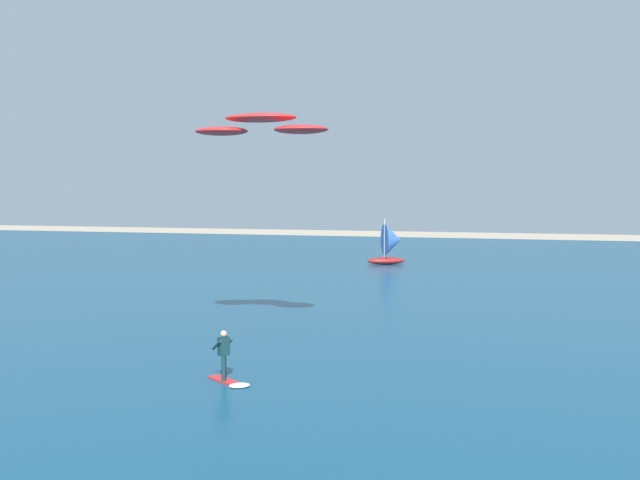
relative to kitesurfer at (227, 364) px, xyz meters
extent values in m
cube|color=navy|center=(3.71, 32.00, -0.65)|extent=(160.00, 90.00, 0.10)
cube|color=red|center=(-0.16, 0.11, -0.58)|extent=(1.39, 1.17, 0.05)
cylinder|color=#143338|center=(-0.08, -0.09, -0.15)|extent=(0.14, 0.14, 0.80)
cylinder|color=#143338|center=(-0.23, 0.31, -0.15)|extent=(0.14, 0.14, 0.80)
cube|color=#143338|center=(-0.16, 0.11, 0.55)|extent=(0.39, 0.42, 0.60)
sphere|color=tan|center=(-0.16, 0.11, 0.96)|extent=(0.22, 0.22, 0.22)
cylinder|color=#143338|center=(-0.35, -0.02, 0.60)|extent=(0.46, 0.37, 0.39)
cylinder|color=#143338|center=(-0.09, 0.34, 0.60)|extent=(0.46, 0.37, 0.39)
ellipsoid|color=white|center=(0.62, -0.44, -0.56)|extent=(0.90, 0.92, 0.08)
ellipsoid|color=red|center=(-1.52, 7.26, 8.65)|extent=(3.11, 1.88, 0.36)
ellipsoid|color=red|center=(-3.28, 7.25, 8.13)|extent=(2.28, 1.87, 0.36)
ellipsoid|color=red|center=(0.24, 7.27, 8.13)|extent=(2.28, 1.87, 0.36)
ellipsoid|color=maroon|center=(-2.74, 40.12, -0.30)|extent=(3.39, 2.39, 0.61)
cylinder|color=silver|center=(-2.88, 40.06, 1.62)|extent=(0.10, 0.10, 3.23)
cone|color=#3F72CC|center=(-2.24, 40.36, 1.46)|extent=(2.44, 3.06, 2.71)
camera|label=1|loc=(9.81, -22.80, 5.68)|focal=42.97mm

